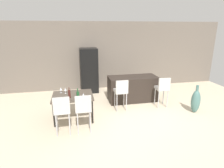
# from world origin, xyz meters

# --- Properties ---
(ground_plane) EXTENTS (10.00, 10.00, 0.00)m
(ground_plane) POSITION_xyz_m (0.00, 0.00, 0.00)
(ground_plane) COLOR beige
(back_wall) EXTENTS (10.00, 0.12, 2.90)m
(back_wall) POSITION_xyz_m (0.00, 2.72, 1.45)
(back_wall) COLOR #665B51
(back_wall) RESTS_ON ground_plane
(kitchen_island) EXTENTS (1.79, 0.78, 0.92)m
(kitchen_island) POSITION_xyz_m (0.31, 0.91, 0.46)
(kitchen_island) COLOR black
(kitchen_island) RESTS_ON ground_plane
(bar_chair_left) EXTENTS (0.40, 0.40, 1.05)m
(bar_chair_left) POSITION_xyz_m (-0.33, 0.14, 0.70)
(bar_chair_left) COLOR beige
(bar_chair_left) RESTS_ON ground_plane
(bar_chair_middle) EXTENTS (0.41, 0.41, 1.05)m
(bar_chair_middle) POSITION_xyz_m (1.13, 0.14, 0.70)
(bar_chair_middle) COLOR beige
(bar_chair_middle) RESTS_ON ground_plane
(dining_table) EXTENTS (1.17, 0.99, 0.74)m
(dining_table) POSITION_xyz_m (-1.87, -0.13, 0.67)
(dining_table) COLOR #4C4238
(dining_table) RESTS_ON ground_plane
(dining_chair_near) EXTENTS (0.41, 0.41, 1.05)m
(dining_chair_near) POSITION_xyz_m (-2.13, -0.99, 0.70)
(dining_chair_near) COLOR beige
(dining_chair_near) RESTS_ON ground_plane
(dining_chair_far) EXTENTS (0.40, 0.40, 1.05)m
(dining_chair_far) POSITION_xyz_m (-1.61, -0.99, 0.70)
(dining_chair_far) COLOR beige
(dining_chair_far) RESTS_ON ground_plane
(wine_bottle_right) EXTENTS (0.08, 0.08, 0.33)m
(wine_bottle_right) POSITION_xyz_m (-1.72, -0.53, 0.86)
(wine_bottle_right) COLOR #194723
(wine_bottle_right) RESTS_ON dining_table
(wine_bottle_corner) EXTENTS (0.07, 0.07, 0.31)m
(wine_bottle_corner) POSITION_xyz_m (-1.95, -0.33, 0.86)
(wine_bottle_corner) COLOR #471E19
(wine_bottle_corner) RESTS_ON dining_table
(wine_glass_left) EXTENTS (0.07, 0.07, 0.17)m
(wine_glass_left) POSITION_xyz_m (-2.08, 0.08, 0.86)
(wine_glass_left) COLOR silver
(wine_glass_left) RESTS_ON dining_table
(wine_glass_middle) EXTENTS (0.07, 0.07, 0.17)m
(wine_glass_middle) POSITION_xyz_m (-1.57, -0.51, 0.86)
(wine_glass_middle) COLOR silver
(wine_glass_middle) RESTS_ON dining_table
(wine_glass_far) EXTENTS (0.07, 0.07, 0.17)m
(wine_glass_far) POSITION_xyz_m (-2.22, 0.15, 0.86)
(wine_glass_far) COLOR silver
(wine_glass_far) RESTS_ON dining_table
(refrigerator) EXTENTS (0.72, 0.68, 1.84)m
(refrigerator) POSITION_xyz_m (-1.18, 2.28, 0.92)
(refrigerator) COLOR black
(refrigerator) RESTS_ON ground_plane
(floor_vase) EXTENTS (0.28, 0.28, 0.92)m
(floor_vase) POSITION_xyz_m (1.97, -0.50, 0.39)
(floor_vase) COLOR #47706B
(floor_vase) RESTS_ON ground_plane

